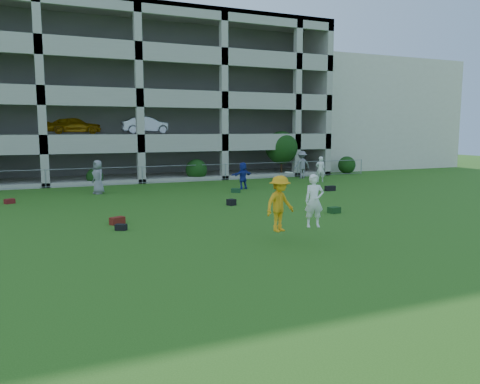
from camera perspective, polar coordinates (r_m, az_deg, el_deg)
name	(u,v)px	position (r m, az deg, el deg)	size (l,w,h in m)	color
ground	(272,250)	(14.25, 3.90, -7.12)	(100.00, 100.00, 0.00)	#235114
stucco_building	(347,116)	(49.81, 12.92, 9.02)	(16.00, 14.00, 10.00)	beige
bystander_c	(98,177)	(27.62, -16.92, 1.75)	(0.93, 0.61, 1.91)	gray
bystander_d	(243,176)	(28.59, 0.35, 2.01)	(1.53, 0.49, 1.65)	#213299
bystander_e	(320,169)	(32.97, 9.76, 2.75)	(0.64, 0.42, 1.76)	white
bystander_f	(302,165)	(35.21, 7.55, 3.32)	(1.31, 0.76, 2.03)	gray
bag_red_a	(117,221)	(18.64, -14.74, -3.40)	(0.55, 0.30, 0.28)	#56110E
bag_black_b	(121,227)	(17.52, -14.30, -4.18)	(0.40, 0.25, 0.22)	black
bag_green_c	(334,210)	(20.84, 11.39, -2.17)	(0.50, 0.35, 0.26)	#153A15
crate_d	(231,202)	(22.49, -1.06, -1.26)	(0.35, 0.35, 0.30)	black
bag_black_e	(330,188)	(28.32, 10.93, 0.45)	(0.60, 0.30, 0.30)	black
bag_red_f	(10,201)	(25.65, -26.28, -1.02)	(0.45, 0.28, 0.24)	#540E16
bag_green_g	(236,190)	(27.00, -0.52, 0.19)	(0.50, 0.30, 0.25)	#133417
frisbee_contest	(288,203)	(15.06, 5.81, -1.34)	(1.92, 1.39, 1.94)	orange
parking_garage	(119,100)	(40.51, -14.57, 10.77)	(30.00, 14.00, 12.00)	#9E998C
fence	(142,175)	(32.02, -11.83, 2.07)	(36.06, 0.06, 1.20)	gray
shrub_row	(204,159)	(33.82, -4.46, 4.02)	(34.38, 2.52, 3.50)	#163D11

